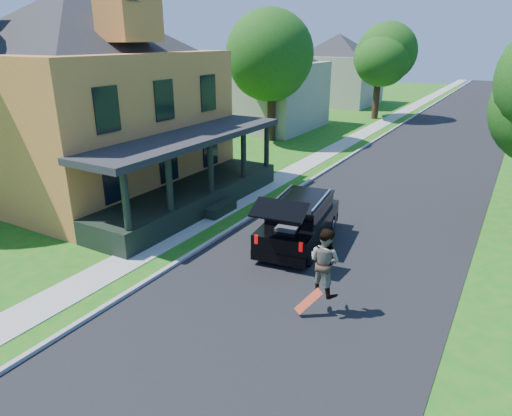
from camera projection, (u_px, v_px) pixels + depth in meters
The scene contains 13 objects.
ground at pixel (262, 329), 11.25m from camera, with size 140.00×140.00×0.00m, color #186414.
street at pixel (426, 158), 27.42m from camera, with size 8.00×120.00×0.02m, color black.
curb at pixel (361, 150), 29.34m from camera, with size 0.15×120.00×0.12m, color #989994.
sidewalk at pixel (338, 147), 30.07m from camera, with size 1.30×120.00×0.03m, color gray.
front_walk at pixel (145, 197), 20.60m from camera, with size 6.50×1.20×0.03m, color gray.
main_house at pixel (81, 82), 20.44m from camera, with size 15.56×15.56×10.10m.
neighbor_house_mid at pixel (264, 73), 35.58m from camera, with size 12.78×12.78×8.30m.
neighbor_house_far at pixel (338, 64), 48.51m from camera, with size 12.78×12.78×8.30m.
black_suv at pixel (299, 222), 15.67m from camera, with size 2.36×4.85×2.17m.
skateboarder at pixel (325, 261), 11.50m from camera, with size 1.02×0.89×1.79m.
skateboard at pixel (309, 302), 11.65m from camera, with size 0.64×0.46×0.68m.
tree_left_mid at pixel (271, 57), 30.24m from camera, with size 6.01×5.77×8.48m.
tree_left_far at pixel (380, 54), 38.94m from camera, with size 6.10×6.18×8.34m.
Camera 1 is at (4.66, -8.27, 6.75)m, focal length 32.00 mm.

